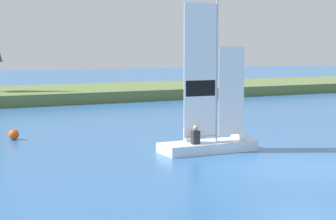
{
  "coord_description": "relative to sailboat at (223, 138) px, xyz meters",
  "views": [
    {
      "loc": [
        -12.67,
        -13.92,
        3.78
      ],
      "look_at": [
        -0.48,
        8.06,
        1.2
      ],
      "focal_mm": 61.54,
      "sensor_mm": 36.0,
      "label": 1
    }
  ],
  "objects": [
    {
      "name": "channel_buoy",
      "position": [
        -6.37,
        6.49,
        -0.24
      ],
      "size": [
        0.45,
        0.45,
        0.45
      ],
      "primitive_type": "sphere",
      "color": "#E54C19",
      "rests_on": "ground"
    },
    {
      "name": "sailboat",
      "position": [
        0.0,
        0.0,
        0.0
      ],
      "size": [
        4.19,
        1.56,
        6.56
      ],
      "rotation": [
        0.0,
        0.0,
        -0.05
      ],
      "color": "silver",
      "rests_on": "ground"
    },
    {
      "name": "ground_plane",
      "position": [
        0.27,
        -4.08,
        -0.46
      ],
      "size": [
        200.0,
        200.0,
        0.0
      ],
      "primitive_type": "plane",
      "color": "#2D609E"
    },
    {
      "name": "shore_bank",
      "position": [
        0.27,
        26.21,
        -0.05
      ],
      "size": [
        80.0,
        11.52,
        0.82
      ],
      "primitive_type": "cube",
      "color": "#5B703D",
      "rests_on": "ground"
    }
  ]
}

